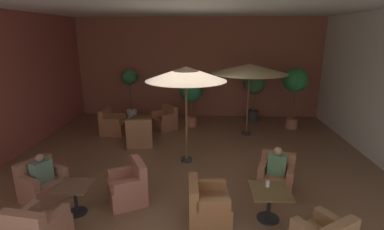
{
  "coord_description": "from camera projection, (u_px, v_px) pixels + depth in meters",
  "views": [
    {
      "loc": [
        0.45,
        -7.23,
        3.43
      ],
      "look_at": [
        0.0,
        0.49,
        1.23
      ],
      "focal_mm": 27.05,
      "sensor_mm": 36.0,
      "label": 1
    }
  ],
  "objects": [
    {
      "name": "potted_tree_mid_left",
      "position": [
        254.0,
        88.0,
        11.42
      ],
      "size": [
        0.81,
        0.81,
        1.9
      ],
      "color": "#333032",
      "rests_on": "ground_plane"
    },
    {
      "name": "armchair_front_left_north",
      "position": [
        276.0,
        177.0,
        6.5
      ],
      "size": [
        0.92,
        0.9,
        0.82
      ],
      "color": "#A06045",
      "rests_on": "ground_plane"
    },
    {
      "name": "potted_tree_mid_right",
      "position": [
        191.0,
        94.0,
        10.73
      ],
      "size": [
        0.85,
        0.85,
        1.79
      ],
      "color": "#AC5F42",
      "rests_on": "ground_plane"
    },
    {
      "name": "cafe_table_front_right",
      "position": [
        141.0,
        122.0,
        10.02
      ],
      "size": [
        0.69,
        0.69,
        0.61
      ],
      "color": "black",
      "rests_on": "ground_plane"
    },
    {
      "name": "armchair_mid_center_north",
      "position": [
        129.0,
        187.0,
        6.04
      ],
      "size": [
        0.98,
        1.0,
        0.87
      ],
      "color": "#9E5C4A",
      "rests_on": "ground_plane"
    },
    {
      "name": "iced_drink_cup",
      "position": [
        267.0,
        184.0,
        5.49
      ],
      "size": [
        0.08,
        0.08,
        0.11
      ],
      "primitive_type": "cylinder",
      "color": "white",
      "rests_on": "cafe_table_front_left"
    },
    {
      "name": "patio_umbrella_tall_red",
      "position": [
        250.0,
        69.0,
        9.54
      ],
      "size": [
        2.52,
        2.52,
        2.46
      ],
      "color": "#2D2D2D",
      "rests_on": "ground_plane"
    },
    {
      "name": "patron_blue_shirt",
      "position": [
        277.0,
        163.0,
        6.36
      ],
      "size": [
        0.44,
        0.33,
        0.64
      ],
      "color": "#557B53",
      "rests_on": "ground_plane"
    },
    {
      "name": "patio_umbrella_center_beige",
      "position": [
        186.0,
        74.0,
        7.39
      ],
      "size": [
        2.11,
        2.11,
        2.61
      ],
      "color": "#2D2D2D",
      "rests_on": "ground_plane"
    },
    {
      "name": "ground_plane",
      "position": [
        191.0,
        163.0,
        7.91
      ],
      "size": [
        10.18,
        9.72,
        0.02
      ],
      "primitive_type": "cube",
      "color": "brown"
    },
    {
      "name": "cafe_table_mid_center",
      "position": [
        75.0,
        192.0,
        5.6
      ],
      "size": [
        0.65,
        0.65,
        0.61
      ],
      "color": "black",
      "rests_on": "ground_plane"
    },
    {
      "name": "armchair_front_right_south",
      "position": [
        164.0,
        121.0,
        10.67
      ],
      "size": [
        1.07,
        1.08,
        0.87
      ],
      "color": "#93573B",
      "rests_on": "ground_plane"
    },
    {
      "name": "armchair_front_right_north",
      "position": [
        113.0,
        125.0,
        10.15
      ],
      "size": [
        0.81,
        0.82,
        0.89
      ],
      "color": "#985C3B",
      "rests_on": "ground_plane"
    },
    {
      "name": "ceiling_slab",
      "position": [
        191.0,
        4.0,
        6.79
      ],
      "size": [
        10.18,
        9.72,
        0.06
      ],
      "primitive_type": "cube",
      "color": "silver",
      "rests_on": "wall_back_brick"
    },
    {
      "name": "armchair_mid_center_east",
      "position": [
        43.0,
        185.0,
        6.14
      ],
      "size": [
        1.0,
        1.03,
        0.85
      ],
      "color": "#945B4A",
      "rests_on": "ground_plane"
    },
    {
      "name": "armchair_front_right_east",
      "position": [
        140.0,
        135.0,
        9.09
      ],
      "size": [
        0.92,
        0.88,
        0.92
      ],
      "color": "#9A6241",
      "rests_on": "ground_plane"
    },
    {
      "name": "patron_by_window",
      "position": [
        41.0,
        170.0,
        6.02
      ],
      "size": [
        0.38,
        0.46,
        0.62
      ],
      "color": "#56715C",
      "rests_on": "ground_plane"
    },
    {
      "name": "armchair_front_left_east",
      "position": [
        207.0,
        206.0,
        5.43
      ],
      "size": [
        0.83,
        0.86,
        0.79
      ],
      "color": "#985F38",
      "rests_on": "ground_plane"
    },
    {
      "name": "potted_tree_left_corner",
      "position": [
        295.0,
        84.0,
        10.4
      ],
      "size": [
        0.88,
        0.88,
        2.24
      ],
      "color": "#AC664B",
      "rests_on": "ground_plane"
    },
    {
      "name": "wall_back_brick",
      "position": [
        198.0,
        68.0,
        11.98
      ],
      "size": [
        10.18,
        0.08,
        4.05
      ],
      "primitive_type": "cube",
      "color": "brown",
      "rests_on": "ground_plane"
    },
    {
      "name": "potted_tree_right_corner",
      "position": [
        130.0,
        86.0,
        11.57
      ],
      "size": [
        0.61,
        0.61,
        2.05
      ],
      "color": "silver",
      "rests_on": "ground_plane"
    },
    {
      "name": "wall_left_accent",
      "position": [
        0.0,
        88.0,
        7.63
      ],
      "size": [
        0.08,
        9.72,
        4.05
      ],
      "primitive_type": "cube",
      "color": "brown",
      "rests_on": "ground_plane"
    },
    {
      "name": "cafe_table_front_left",
      "position": [
        269.0,
        197.0,
        5.41
      ],
      "size": [
        0.74,
        0.74,
        0.61
      ],
      "color": "black",
      "rests_on": "ground_plane"
    }
  ]
}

